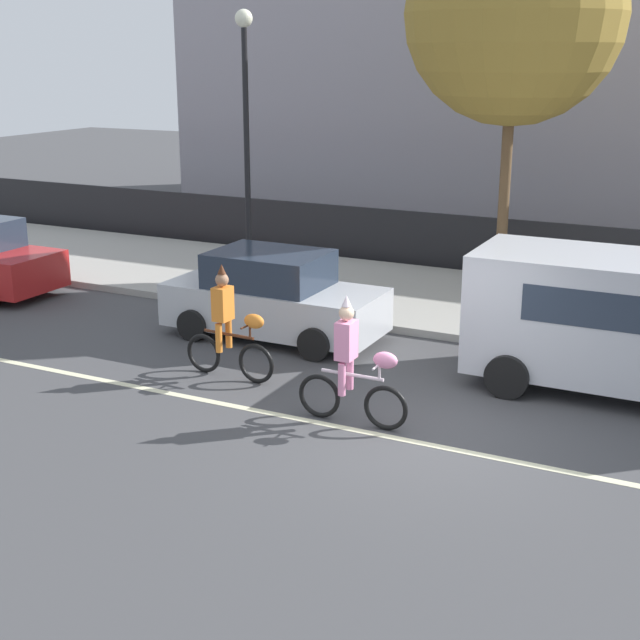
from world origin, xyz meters
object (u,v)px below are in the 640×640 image
parade_cyclist_orange (229,329)px  parade_cyclist_pink (353,369)px  parked_car_silver (273,297)px  street_lamp_post (246,113)px

parade_cyclist_orange → parade_cyclist_pink: size_ratio=1.00×
parade_cyclist_orange → parked_car_silver: bearing=100.9°
parade_cyclist_pink → parked_car_silver: (-3.04, 3.09, -0.06)m
parked_car_silver → street_lamp_post: size_ratio=0.70×
parade_cyclist_orange → street_lamp_post: size_ratio=0.33×
street_lamp_post → parked_car_silver: bearing=-50.2°
parade_cyclist_orange → parade_cyclist_pink: 2.74m
parade_cyclist_pink → parked_car_silver: bearing=134.5°
street_lamp_post → parade_cyclist_pink: bearing=-47.3°
parked_car_silver → street_lamp_post: 4.26m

